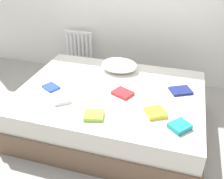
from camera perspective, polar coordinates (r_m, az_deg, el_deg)
name	(u,v)px	position (r m, az deg, el deg)	size (l,w,h in m)	color
ground_plane	(111,126)	(3.06, -0.27, -8.17)	(8.00, 8.00, 0.00)	#9E998E
bed	(111,109)	(2.90, -0.28, -4.42)	(2.00, 1.50, 0.50)	brown
radiator	(79,49)	(4.09, -7.35, 9.03)	(0.43, 0.04, 0.57)	white
pillow	(119,65)	(3.14, 1.65, 5.45)	(0.44, 0.35, 0.14)	white
textbook_blue	(51,87)	(2.88, -13.50, 0.52)	(0.17, 0.13, 0.02)	#2847B7
textbook_white	(61,99)	(2.64, -11.31, -2.00)	(0.17, 0.19, 0.04)	white
textbook_red	(123,93)	(2.68, 2.40, -0.81)	(0.20, 0.16, 0.03)	red
textbook_lime	(94,115)	(2.37, -4.08, -5.75)	(0.18, 0.16, 0.04)	#8CC638
textbook_yellow	(155,113)	(2.43, 9.70, -5.10)	(0.18, 0.17, 0.04)	yellow
textbook_navy	(181,91)	(2.83, 15.09, -0.24)	(0.22, 0.17, 0.03)	navy
textbook_teal	(180,126)	(2.31, 14.90, -7.95)	(0.17, 0.15, 0.05)	teal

